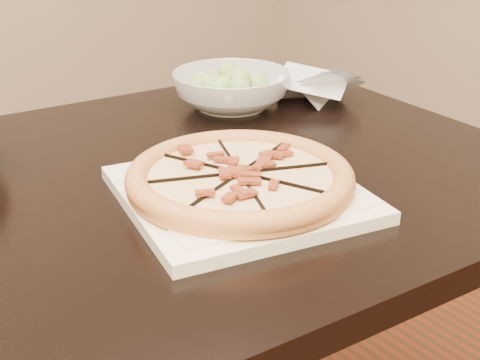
# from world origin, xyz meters

# --- Properties ---
(dining_table) EXTENTS (1.35, 0.91, 0.75)m
(dining_table) POSITION_xyz_m (0.09, 0.00, 0.64)
(dining_table) COLOR black
(dining_table) RESTS_ON floor
(plate) EXTENTS (0.36, 0.36, 0.02)m
(plate) POSITION_xyz_m (0.21, -0.14, 0.76)
(plate) COLOR #F7EFCE
(plate) RESTS_ON dining_table
(pizza) EXTENTS (0.31, 0.31, 0.03)m
(pizza) POSITION_xyz_m (0.21, -0.14, 0.78)
(pizza) COLOR tan
(pizza) RESTS_ON plate
(salad_bowl) EXTENTS (0.28, 0.28, 0.07)m
(salad_bowl) POSITION_xyz_m (0.44, 0.21, 0.79)
(salad_bowl) COLOR silver
(salad_bowl) RESTS_ON dining_table
(salad) EXTENTS (0.12, 0.11, 0.04)m
(salad) POSITION_xyz_m (0.44, 0.20, 0.84)
(salad) COLOR #A3CD73
(salad) RESTS_ON salad_bowl
(cling_film) EXTENTS (0.21, 0.20, 0.05)m
(cling_film) POSITION_xyz_m (0.61, 0.15, 0.78)
(cling_film) COLOR white
(cling_film) RESTS_ON dining_table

